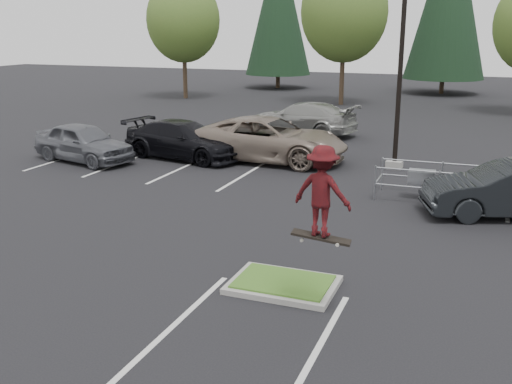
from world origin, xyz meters
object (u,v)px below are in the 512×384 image
(decid_b, at_px, (344,15))
(car_r_charc, at_px, (510,190))
(car_l_grey, at_px, (83,142))
(conif_a, at_px, (279,5))
(light_pole, at_px, (402,48))
(car_l_black, at_px, (183,140))
(skateboarder, at_px, (323,192))
(cart_corral, at_px, (426,178))
(decid_a, at_px, (183,22))
(car_l_tan, at_px, (269,139))
(car_far_silver, at_px, (303,118))

(decid_b, relative_size, car_r_charc, 2.00)
(car_l_grey, bearing_deg, car_r_charc, -82.01)
(conif_a, bearing_deg, light_pole, -62.62)
(car_l_grey, distance_m, car_r_charc, 16.09)
(light_pole, height_order, car_l_black, light_pole)
(decid_b, height_order, skateboarder, decid_b)
(light_pole, bearing_deg, car_r_charc, -51.34)
(light_pole, xyz_separation_m, cart_corral, (1.56, -4.00, -3.86))
(car_r_charc, bearing_deg, car_l_black, -125.67)
(conif_a, height_order, skateboarder, conif_a)
(decid_a, distance_m, car_l_black, 22.32)
(car_l_black, relative_size, car_l_grey, 1.17)
(decid_b, distance_m, cart_corral, 24.53)
(decid_a, height_order, car_l_tan, decid_a)
(decid_b, relative_size, conif_a, 0.74)
(car_l_tan, relative_size, car_l_black, 1.19)
(light_pole, distance_m, decid_a, 25.86)
(light_pole, height_order, car_r_charc, light_pole)
(decid_a, relative_size, decid_b, 0.92)
(decid_b, height_order, car_r_charc, decid_b)
(decid_a, bearing_deg, car_l_black, -62.67)
(conif_a, relative_size, car_r_charc, 2.69)
(decid_a, bearing_deg, conif_a, 68.09)
(light_pole, distance_m, car_l_grey, 13.01)
(cart_corral, bearing_deg, decid_b, 109.21)
(car_l_black, bearing_deg, car_l_tan, -65.93)
(conif_a, distance_m, car_l_black, 30.60)
(conif_a, xyz_separation_m, car_l_tan, (9.50, -28.50, -6.21))
(cart_corral, bearing_deg, decid_a, 131.84)
(car_far_silver, bearing_deg, car_l_tan, 14.67)
(cart_corral, height_order, car_r_charc, car_r_charc)
(car_far_silver, bearing_deg, decid_b, -165.12)
(car_r_charc, height_order, car_far_silver, car_far_silver)
(conif_a, distance_m, car_far_silver, 24.59)
(decid_a, distance_m, conif_a, 10.85)
(decid_a, bearing_deg, decid_b, 2.39)
(decid_b, xyz_separation_m, car_l_grey, (-5.49, -21.85, -5.26))
(skateboarder, bearing_deg, decid_a, -50.25)
(conif_a, bearing_deg, car_l_black, -78.44)
(skateboarder, relative_size, car_far_silver, 0.32)
(cart_corral, bearing_deg, car_l_tan, 151.40)
(decid_a, bearing_deg, car_l_tan, -53.91)
(cart_corral, bearing_deg, car_far_silver, 124.72)
(car_l_grey, bearing_deg, conif_a, 18.54)
(decid_a, distance_m, car_far_silver, 18.35)
(car_l_black, xyz_separation_m, car_far_silver, (3.00, 7.33, 0.04))
(decid_b, distance_m, car_l_grey, 23.14)
(cart_corral, bearing_deg, car_r_charc, -22.68)
(skateboarder, bearing_deg, light_pole, -79.39)
(decid_a, bearing_deg, car_r_charc, -45.66)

